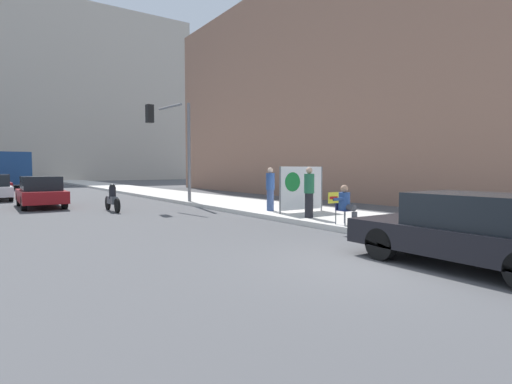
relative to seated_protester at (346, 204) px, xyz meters
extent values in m
plane|color=#4F4F51|center=(-2.65, -3.31, -0.79)|extent=(160.00, 160.00, 0.00)
cube|color=beige|center=(1.54, 11.69, -0.70)|extent=(3.94, 90.00, 0.17)
cube|color=#BCB2A3|center=(-4.65, 62.21, 12.66)|extent=(52.00, 12.00, 26.89)
cube|color=#936B56|center=(12.60, 11.95, 6.39)|extent=(10.00, 32.00, 14.35)
cylinder|color=#474C56|center=(-0.16, -0.13, -0.41)|extent=(0.03, 0.03, 0.41)
cylinder|color=#474C56|center=(0.21, -0.13, -0.41)|extent=(0.03, 0.03, 0.41)
cylinder|color=#474C56|center=(-0.16, 0.24, -0.41)|extent=(0.03, 0.03, 0.41)
cylinder|color=#474C56|center=(0.21, 0.24, -0.41)|extent=(0.03, 0.03, 0.41)
cube|color=navy|center=(0.02, 0.05, -0.20)|extent=(0.40, 0.40, 0.02)
cube|color=navy|center=(0.02, 0.24, 0.00)|extent=(0.40, 0.02, 0.38)
cylinder|color=#424247|center=(0.02, -0.11, -0.10)|extent=(0.18, 0.42, 0.18)
cylinder|color=#424247|center=(0.02, -0.32, -0.41)|extent=(0.16, 0.16, 0.41)
cube|color=black|center=(0.02, -0.38, -0.57)|extent=(0.20, 0.28, 0.10)
cylinder|color=navy|center=(0.02, 0.08, 0.07)|extent=(0.34, 0.34, 0.52)
sphere|color=tan|center=(0.02, 0.08, 0.44)|extent=(0.22, 0.22, 0.22)
cylinder|color=navy|center=(-0.31, 0.00, 0.15)|extent=(0.45, 0.09, 0.09)
cube|color=yellow|center=(-0.51, 0.00, 0.20)|extent=(0.41, 0.02, 0.32)
cube|color=#AD1414|center=(-0.51, -0.01, 0.20)|extent=(0.31, 0.01, 0.08)
cylinder|color=black|center=(0.26, 1.89, -0.20)|extent=(0.28, 0.28, 0.82)
cylinder|color=#236642|center=(0.26, 1.89, 0.53)|extent=(0.34, 0.34, 0.65)
sphere|color=tan|center=(0.26, 1.89, 0.97)|extent=(0.22, 0.22, 0.22)
cylinder|color=#334775|center=(0.52, 4.43, -0.20)|extent=(0.28, 0.28, 0.83)
cylinder|color=navy|center=(0.52, 4.43, 0.54)|extent=(0.34, 0.34, 0.65)
sphere|color=beige|center=(0.52, 4.43, 0.97)|extent=(0.22, 0.22, 0.22)
cylinder|color=slate|center=(0.15, 3.33, 0.25)|extent=(0.06, 0.06, 1.73)
cylinder|color=slate|center=(2.21, 3.33, 0.25)|extent=(0.06, 0.06, 1.73)
cube|color=white|center=(1.18, 3.33, 0.30)|extent=(2.06, 0.02, 1.63)
cylinder|color=#197A33|center=(0.73, 3.31, 0.54)|extent=(0.72, 0.01, 0.72)
cylinder|color=slate|center=(-0.15, 10.41, 1.85)|extent=(0.16, 0.16, 4.93)
cylinder|color=slate|center=(-1.20, 10.29, 4.01)|extent=(0.36, 2.11, 0.11)
cube|color=black|center=(-2.25, 10.17, 3.59)|extent=(0.33, 0.33, 0.84)
sphere|color=green|center=(-2.25, 10.17, 3.31)|extent=(0.18, 0.18, 0.18)
cube|color=black|center=(-1.47, -4.35, -0.27)|extent=(1.82, 4.18, 0.49)
cube|color=black|center=(-1.47, -4.52, 0.28)|extent=(1.57, 2.18, 0.60)
cylinder|color=black|center=(-2.27, -3.05, -0.47)|extent=(0.22, 0.64, 0.64)
cylinder|color=black|center=(-0.66, -3.05, -0.47)|extent=(0.22, 0.64, 0.64)
cube|color=maroon|center=(-6.54, 13.05, -0.24)|extent=(1.83, 4.29, 0.55)
cube|color=black|center=(-6.54, 12.88, 0.35)|extent=(1.57, 2.23, 0.64)
cylinder|color=black|center=(-7.34, 14.38, -0.47)|extent=(0.22, 0.64, 0.64)
cylinder|color=black|center=(-5.74, 14.38, -0.47)|extent=(0.22, 0.64, 0.64)
cylinder|color=black|center=(-7.34, 11.72, -0.47)|extent=(0.22, 0.64, 0.64)
cylinder|color=black|center=(-5.74, 11.72, -0.47)|extent=(0.22, 0.64, 0.64)
cylinder|color=black|center=(-7.51, 20.87, -0.47)|extent=(0.22, 0.64, 0.64)
cylinder|color=black|center=(-7.51, 18.01, -0.47)|extent=(0.22, 0.64, 0.64)
cylinder|color=black|center=(-7.11, 29.49, -0.47)|extent=(0.22, 0.64, 0.64)
cylinder|color=black|center=(-7.11, 26.57, -0.47)|extent=(0.22, 0.64, 0.64)
cube|color=navy|center=(-6.42, 37.38, 1.09)|extent=(2.51, 10.26, 2.87)
cube|color=black|center=(-6.42, 37.38, 1.27)|extent=(2.53, 9.75, 0.93)
cylinder|color=black|center=(-5.32, 40.56, -0.27)|extent=(0.30, 1.04, 1.04)
cylinder|color=black|center=(-7.52, 34.20, -0.27)|extent=(0.30, 1.04, 1.04)
cylinder|color=black|center=(-5.32, 34.20, -0.27)|extent=(0.30, 1.04, 1.04)
cube|color=#565B60|center=(-4.23, 9.35, -0.31)|extent=(0.24, 0.91, 0.32)
cylinder|color=black|center=(-4.23, 9.30, 0.01)|extent=(0.28, 0.28, 0.50)
sphere|color=black|center=(-4.23, 9.30, 0.27)|extent=(0.24, 0.24, 0.24)
cylinder|color=black|center=(-4.23, 10.10, -0.49)|extent=(0.10, 0.60, 0.60)
cylinder|color=black|center=(-4.23, 8.59, -0.49)|extent=(0.10, 0.60, 0.60)
camera|label=1|loc=(-8.73, -8.12, 1.02)|focal=28.00mm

